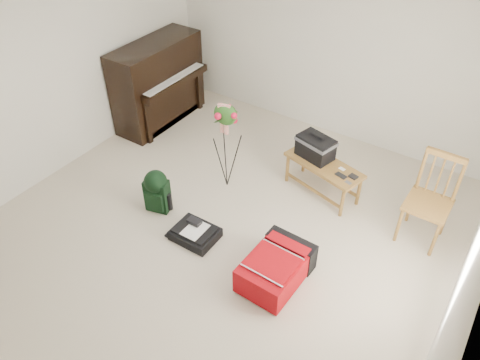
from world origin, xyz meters
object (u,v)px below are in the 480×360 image
Objects in this scene: red_suitcase at (278,265)px; flower_stand at (226,147)px; piano at (159,84)px; green_backpack at (156,189)px; dining_chair at (429,201)px; bench at (316,154)px; black_duffel at (195,233)px.

flower_stand is (-1.31, 0.95, 0.43)m from red_suitcase.
green_backpack is at bearing -50.28° from piano.
dining_chair reaches higher than green_backpack.
dining_chair reaches higher than red_suitcase.
red_suitcase is at bearing -29.18° from piano.
piano is at bearing 176.60° from dining_chair.
dining_chair is (4.15, -0.30, -0.08)m from piano.
bench is at bearing 105.16° from red_suitcase.
black_duffel is at bearing -91.67° from flower_stand.
red_suitcase is at bearing -61.89° from bench.
dining_chair is at bearing 55.45° from red_suitcase.
piano is at bearing -169.74° from bench.
bench is 1.89× the size of green_backpack.
green_backpack is 0.46× the size of flower_stand.
dining_chair is 3.10m from green_backpack.
bench reaches higher than red_suitcase.
piano is 2.74m from black_duffel.
bench is at bearing 177.31° from dining_chair.
flower_stand is at bearing -23.68° from piano.
red_suitcase is 1.60× the size of black_duffel.
green_backpack reaches higher than red_suitcase.
dining_chair is 2.41m from flower_stand.
black_duffel is at bearing -26.60° from green_backpack.
flower_stand is (1.78, -0.78, 0.00)m from piano.
dining_chair is at bearing 10.60° from green_backpack.
flower_stand is at bearing -134.63° from bench.
red_suitcase is at bearing 1.52° from black_duffel.
piano is 4.16m from dining_chair.
flower_stand is at bearing 48.14° from green_backpack.
piano is at bearing 140.68° from flower_stand.
piano is 3.00× the size of black_duffel.
green_backpack is (-1.74, 0.10, 0.13)m from red_suitcase.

